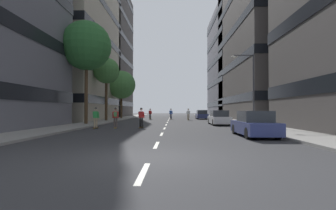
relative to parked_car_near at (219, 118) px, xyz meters
name	(u,v)px	position (x,y,z in m)	size (l,w,h in m)	color
ground_plane	(168,121)	(-5.55, 8.82, -0.70)	(162.09, 162.09, 0.00)	#333335
sidewalk_left	(115,120)	(-13.90, 12.20, -0.63)	(3.19, 74.29, 0.14)	gray
sidewalk_right	(223,120)	(2.80, 12.20, -0.63)	(3.19, 74.29, 0.14)	gray
lane_markings	(168,121)	(-5.55, 9.80, -0.70)	(0.16, 62.20, 0.01)	silver
building_left_mid	(55,11)	(-23.99, 13.48, 16.84)	(17.11, 20.69, 34.89)	#BCB29E
building_left_far	(91,53)	(-23.99, 31.05, 13.96)	(17.11, 17.22, 29.13)	#4C4744
building_right_mid	(285,35)	(12.89, 13.48, 12.71)	(17.11, 23.09, 26.64)	#4C4744
building_right_far	(251,64)	(12.89, 31.05, 11.28)	(17.11, 21.12, 23.78)	slate
parked_car_near	(219,118)	(0.00, 0.00, 0.00)	(1.82, 4.40, 1.52)	silver
parked_car_mid	(202,115)	(0.00, 16.17, 0.00)	(1.82, 4.40, 1.52)	navy
parked_car_far	(254,125)	(0.00, -11.52, 0.00)	(1.82, 4.40, 1.52)	navy
street_tree_near	(86,46)	(-13.90, -0.53, 7.56)	(5.14, 5.14, 10.72)	#4C3823
street_tree_mid	(106,71)	(-13.90, 7.30, 6.13)	(3.51, 3.51, 8.51)	#4C3823
street_tree_far	(121,85)	(-13.90, 17.22, 5.25)	(4.90, 4.90, 8.27)	#4C3823
streetlamp_right	(249,82)	(2.11, -3.62, 3.44)	(2.13, 0.30, 6.50)	#3F3F44
skater_0	(115,116)	(-9.77, -5.03, 0.32)	(0.56, 0.92, 1.78)	brown
skater_1	(141,117)	(-7.61, -4.61, 0.29)	(0.57, 0.92, 1.78)	brown
skater_2	(150,113)	(-8.64, 14.90, 0.29)	(0.56, 0.92, 1.78)	brown
skater_3	(188,114)	(-2.52, 11.88, 0.29)	(0.54, 0.90, 1.78)	brown
skater_4	(96,117)	(-11.37, -5.38, 0.29)	(0.55, 0.91, 1.78)	brown
skater_5	(171,113)	(-5.22, 15.24, 0.32)	(0.56, 0.92, 1.78)	brown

